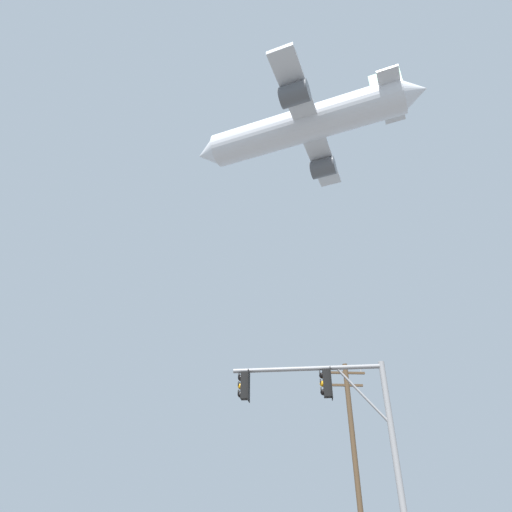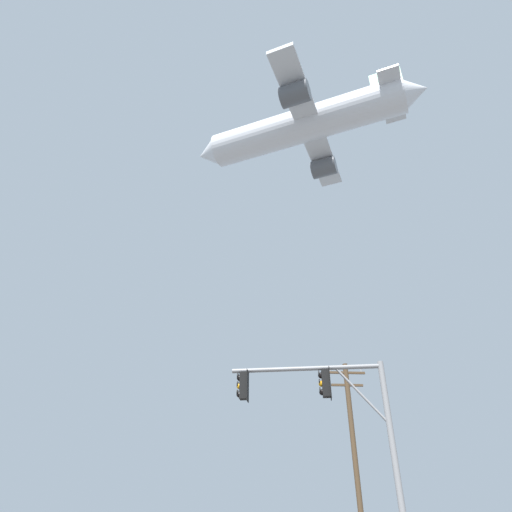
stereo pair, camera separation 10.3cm
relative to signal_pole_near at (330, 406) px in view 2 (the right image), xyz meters
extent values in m
cylinder|color=gray|center=(1.78, -0.33, -1.43)|extent=(0.20, 0.20, 5.71)
cylinder|color=gray|center=(-0.72, 0.13, 1.28)|extent=(5.03, 1.08, 0.15)
cylinder|color=gray|center=(1.03, -0.19, 0.35)|extent=(1.58, 0.37, 1.90)
cube|color=black|center=(-2.82, 0.53, 0.75)|extent=(0.31, 0.36, 0.90)
cylinder|color=black|center=(-2.82, 0.53, 1.26)|extent=(0.05, 0.05, 0.12)
cube|color=black|center=(-2.68, 0.50, 0.75)|extent=(0.11, 0.46, 1.04)
sphere|color=black|center=(-2.96, 0.55, 1.02)|extent=(0.20, 0.20, 0.20)
cylinder|color=black|center=(-3.03, 0.57, 1.08)|extent=(0.08, 0.21, 0.21)
sphere|color=orange|center=(-2.96, 0.55, 0.74)|extent=(0.20, 0.20, 0.20)
cylinder|color=black|center=(-3.03, 0.57, 0.80)|extent=(0.08, 0.21, 0.21)
sphere|color=black|center=(-2.96, 0.55, 0.46)|extent=(0.20, 0.20, 0.20)
cylinder|color=black|center=(-3.03, 0.57, 0.52)|extent=(0.08, 0.21, 0.21)
cube|color=black|center=(-0.07, 0.01, 0.75)|extent=(0.31, 0.36, 0.90)
cylinder|color=black|center=(-0.07, 0.01, 1.26)|extent=(0.05, 0.05, 0.12)
cube|color=black|center=(0.07, -0.01, 0.75)|extent=(0.11, 0.46, 1.04)
sphere|color=black|center=(-0.21, 0.04, 1.02)|extent=(0.20, 0.20, 0.20)
cylinder|color=black|center=(-0.27, 0.05, 1.08)|extent=(0.08, 0.21, 0.21)
sphere|color=orange|center=(-0.21, 0.04, 0.74)|extent=(0.20, 0.20, 0.20)
cylinder|color=black|center=(-0.27, 0.05, 0.80)|extent=(0.08, 0.21, 0.21)
sphere|color=black|center=(-0.21, 0.04, 0.46)|extent=(0.20, 0.20, 0.20)
cylinder|color=black|center=(-0.27, 0.05, 0.52)|extent=(0.08, 0.21, 0.21)
cylinder|color=brown|center=(3.32, 9.66, 0.04)|extent=(0.28, 0.28, 8.65)
cube|color=brown|center=(3.32, 9.66, 3.86)|extent=(2.20, 0.12, 0.12)
cube|color=brown|center=(3.32, 9.66, 3.16)|extent=(1.80, 0.12, 0.12)
cylinder|color=gray|center=(2.42, 9.66, 3.98)|extent=(0.10, 0.10, 0.18)
cylinder|color=gray|center=(4.22, 9.66, 3.98)|extent=(0.10, 0.10, 0.18)
cylinder|color=white|center=(5.29, 23.57, 39.50)|extent=(24.03, 14.64, 4.37)
cone|color=white|center=(-7.00, 29.52, 39.50)|extent=(4.51, 5.05, 4.15)
cone|color=white|center=(17.46, 17.68, 39.50)|extent=(4.08, 4.53, 3.71)
cube|color=silver|center=(5.91, 23.28, 38.84)|extent=(12.82, 22.21, 0.49)
cylinder|color=#595B60|center=(3.07, 17.42, 37.53)|extent=(4.02, 3.64, 2.46)
cylinder|color=#595B60|center=(8.74, 29.13, 37.53)|extent=(4.02, 3.64, 2.46)
cube|color=#0C5933|center=(14.88, 18.93, 41.96)|extent=(3.58, 1.96, 5.19)
cube|color=silver|center=(15.13, 18.81, 39.91)|extent=(5.78, 8.45, 0.27)
camera|label=1|loc=(-3.45, -14.43, -2.98)|focal=30.18mm
camera|label=2|loc=(-3.34, -14.44, -2.98)|focal=30.18mm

